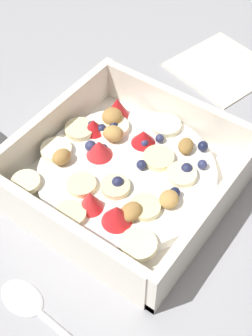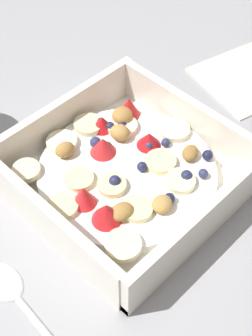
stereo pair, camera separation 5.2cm
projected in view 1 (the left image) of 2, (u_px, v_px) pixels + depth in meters
The scene contains 4 objects.
ground_plane at pixel (131, 186), 0.54m from camera, with size 2.40×2.40×0.00m, color #9E9EA3.
fruit_bowl at pixel (125, 173), 0.53m from camera, with size 0.22×0.22×0.06m.
spoon at pixel (42, 313), 0.44m from camera, with size 0.03×0.17×0.01m.
folded_napkin at pixel (222, 67), 0.68m from camera, with size 0.12×0.12×0.01m, color silver.
Camera 1 is at (-0.28, -0.19, 0.43)m, focal length 52.02 mm.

